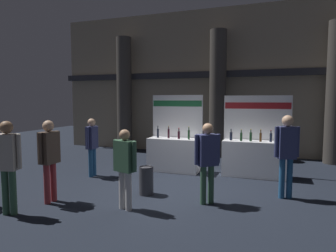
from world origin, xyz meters
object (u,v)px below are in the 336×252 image
(visitor_0, at_px, (207,156))
(visitor_8, at_px, (287,149))
(trash_bin, at_px, (146,180))
(visitor_5, at_px, (125,162))
(exhibitor_booth_1, at_px, (255,155))
(visitor_1, at_px, (49,154))
(visitor_4, at_px, (8,159))
(visitor_7, at_px, (92,143))
(exhibitor_booth_0, at_px, (174,151))

(visitor_0, distance_m, visitor_8, 1.80)
(trash_bin, height_order, visitor_5, visitor_5)
(visitor_8, bearing_deg, exhibitor_booth_1, 93.48)
(visitor_8, bearing_deg, visitor_1, -177.00)
(visitor_0, height_order, visitor_8, visitor_8)
(trash_bin, distance_m, visitor_1, 2.16)
(visitor_4, bearing_deg, visitor_0, -165.36)
(visitor_5, relative_size, visitor_7, 0.97)
(exhibitor_booth_1, distance_m, trash_bin, 3.37)
(exhibitor_booth_0, height_order, visitor_7, exhibitor_booth_0)
(trash_bin, height_order, visitor_0, visitor_0)
(exhibitor_booth_1, bearing_deg, visitor_7, -160.24)
(visitor_7, bearing_deg, trash_bin, -116.04)
(visitor_1, bearing_deg, trash_bin, -51.70)
(visitor_5, bearing_deg, visitor_1, 23.98)
(visitor_7, bearing_deg, visitor_8, -93.02)
(visitor_0, height_order, visitor_5, visitor_0)
(trash_bin, bearing_deg, visitor_0, -5.25)
(exhibitor_booth_1, bearing_deg, trash_bin, -131.43)
(exhibitor_booth_1, height_order, visitor_5, exhibitor_booth_1)
(visitor_7, bearing_deg, exhibitor_booth_0, -55.54)
(visitor_7, relative_size, visitor_8, 0.90)
(exhibitor_booth_0, distance_m, visitor_1, 3.88)
(exhibitor_booth_0, distance_m, trash_bin, 2.38)
(exhibitor_booth_0, bearing_deg, visitor_1, -113.67)
(visitor_4, bearing_deg, visitor_8, -164.60)
(visitor_0, height_order, visitor_4, visitor_4)
(exhibitor_booth_1, xyz_separation_m, visitor_4, (-4.15, -4.48, 0.46))
(exhibitor_booth_0, xyz_separation_m, visitor_4, (-1.79, -4.33, 0.46))
(visitor_1, bearing_deg, visitor_5, -80.66)
(visitor_1, bearing_deg, exhibitor_booth_1, -43.11)
(visitor_5, bearing_deg, visitor_8, -130.90)
(exhibitor_booth_1, bearing_deg, visitor_0, -106.65)
(visitor_4, bearing_deg, trash_bin, -148.39)
(exhibitor_booth_0, height_order, visitor_4, exhibitor_booth_0)
(visitor_0, xyz_separation_m, visitor_4, (-3.35, -1.83, 0.05))
(visitor_4, bearing_deg, exhibitor_booth_1, -146.74)
(exhibitor_booth_1, distance_m, visitor_8, 1.95)
(visitor_1, bearing_deg, visitor_0, -68.12)
(trash_bin, distance_m, visitor_4, 2.84)
(visitor_1, bearing_deg, visitor_8, -63.66)
(visitor_8, bearing_deg, exhibitor_booth_0, 133.24)
(exhibitor_booth_0, xyz_separation_m, visitor_8, (3.10, -1.57, 0.50))
(visitor_5, height_order, visitor_7, visitor_7)
(exhibitor_booth_1, distance_m, visitor_4, 6.12)
(exhibitor_booth_0, xyz_separation_m, visitor_1, (-1.55, -3.53, 0.44))
(exhibitor_booth_1, relative_size, visitor_8, 1.25)
(exhibitor_booth_0, height_order, visitor_0, exhibitor_booth_0)
(exhibitor_booth_0, distance_m, exhibitor_booth_1, 2.36)
(exhibitor_booth_0, xyz_separation_m, visitor_5, (0.12, -3.36, 0.34))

